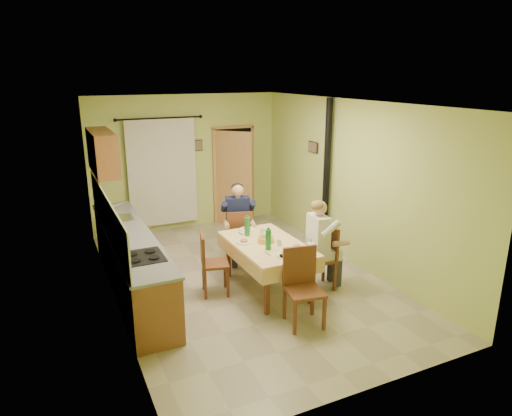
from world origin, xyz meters
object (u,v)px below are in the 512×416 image
chair_far (239,247)px  chair_right (319,270)px  chair_left (214,276)px  stove_flue (326,197)px  chair_near (304,304)px  man_far (238,215)px  man_right (320,234)px  dining_table (267,266)px

chair_far → chair_right: bearing=-45.8°
chair_left → stove_flue: bearing=122.7°
chair_near → man_far: size_ratio=0.74×
man_far → man_right: same height
chair_far → man_right: (0.73, -1.43, 0.59)m
dining_table → chair_left: size_ratio=1.74×
chair_near → chair_right: 1.12m
chair_right → chair_left: 1.62m
chair_near → chair_left: size_ratio=1.08×
chair_right → chair_near: bearing=142.0°
dining_table → man_far: bearing=88.5°
chair_near → chair_far: bearing=-80.9°
man_right → stove_flue: stove_flue is taller
chair_far → stove_flue: bearing=13.8°
chair_near → chair_right: (0.77, 0.82, -0.00)m
man_far → chair_near: bearing=-74.0°
chair_right → stove_flue: bearing=-30.3°
chair_near → man_right: 1.26m
chair_right → man_right: man_right is taller
man_far → chair_right: bearing=-46.1°
chair_near → stove_flue: size_ratio=0.37×
dining_table → man_right: bearing=-22.5°
chair_left → chair_far: bearing=153.8°
stove_flue → chair_right: bearing=-125.6°
man_far → dining_table: bearing=-73.9°
chair_far → chair_near: size_ratio=0.95×
man_far → chair_left: bearing=-113.5°
chair_far → chair_right: 1.62m
chair_right → stove_flue: stove_flue is taller
man_far → stove_flue: 1.72m
chair_far → stove_flue: 1.87m
chair_left → man_far: man_far is taller
chair_far → stove_flue: (1.71, -0.08, 0.73)m
chair_far → man_right: size_ratio=0.71×
chair_far → chair_right: chair_right is taller
chair_right → chair_far: bearing=32.9°
dining_table → chair_near: 1.12m
dining_table → chair_right: bearing=-22.2°
dining_table → stove_flue: size_ratio=0.59×
chair_near → stove_flue: 2.87m
chair_left → stove_flue: stove_flue is taller
chair_near → man_right: (0.76, 0.82, 0.59)m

